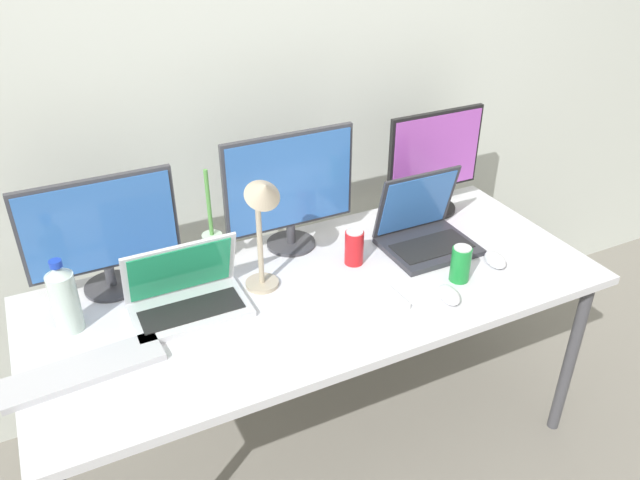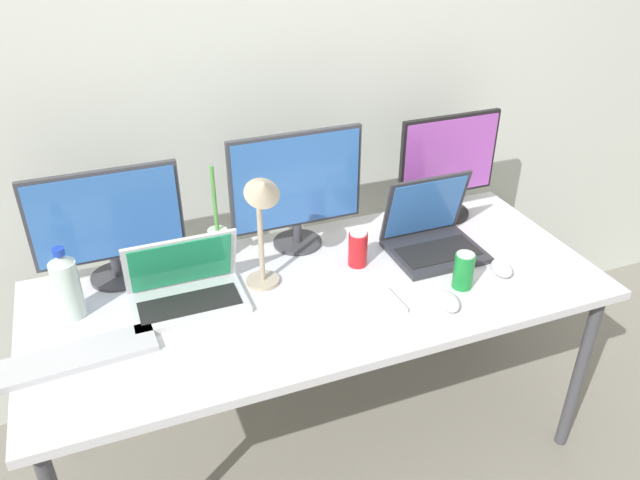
% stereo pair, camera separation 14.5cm
% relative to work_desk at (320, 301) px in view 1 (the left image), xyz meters
% --- Properties ---
extents(ground_plane, '(16.00, 16.00, 0.00)m').
position_rel_work_desk_xyz_m(ground_plane, '(0.00, 0.00, -0.68)').
color(ground_plane, gray).
extents(wall_back, '(7.00, 0.08, 2.60)m').
position_rel_work_desk_xyz_m(wall_back, '(0.00, 0.59, 0.62)').
color(wall_back, silver).
rests_on(wall_back, ground).
extents(work_desk, '(1.88, 0.79, 0.74)m').
position_rel_work_desk_xyz_m(work_desk, '(0.00, 0.00, 0.00)').
color(work_desk, '#424247').
rests_on(work_desk, ground).
extents(monitor_left, '(0.48, 0.18, 0.39)m').
position_rel_work_desk_xyz_m(monitor_left, '(-0.61, 0.30, 0.27)').
color(monitor_left, '#38383D').
rests_on(monitor_left, work_desk).
extents(monitor_center, '(0.48, 0.18, 0.43)m').
position_rel_work_desk_xyz_m(monitor_center, '(0.02, 0.29, 0.29)').
color(monitor_center, '#38383D').
rests_on(monitor_center, work_desk).
extents(monitor_right, '(0.41, 0.21, 0.41)m').
position_rel_work_desk_xyz_m(monitor_right, '(0.64, 0.30, 0.27)').
color(monitor_right, black).
rests_on(monitor_right, work_desk).
extents(laptop_silver, '(0.35, 0.22, 0.23)m').
position_rel_work_desk_xyz_m(laptop_silver, '(-0.42, 0.08, 0.11)').
color(laptop_silver, silver).
rests_on(laptop_silver, work_desk).
extents(laptop_secondary, '(0.32, 0.26, 0.27)m').
position_rel_work_desk_xyz_m(laptop_secondary, '(0.46, 0.08, 0.12)').
color(laptop_secondary, '#2D2D33').
rests_on(laptop_secondary, work_desk).
extents(keyboard_main, '(0.43, 0.15, 0.02)m').
position_rel_work_desk_xyz_m(keyboard_main, '(-0.76, -0.08, 0.07)').
color(keyboard_main, '#B2B2B7').
rests_on(keyboard_main, work_desk).
extents(keyboard_aux, '(0.37, 0.15, 0.02)m').
position_rel_work_desk_xyz_m(keyboard_aux, '(0.01, -0.18, 0.07)').
color(keyboard_aux, white).
rests_on(keyboard_aux, work_desk).
extents(mouse_by_keyboard, '(0.09, 0.12, 0.04)m').
position_rel_work_desk_xyz_m(mouse_by_keyboard, '(0.61, -0.15, 0.08)').
color(mouse_by_keyboard, silver).
rests_on(mouse_by_keyboard, work_desk).
extents(mouse_by_laptop, '(0.09, 0.12, 0.04)m').
position_rel_work_desk_xyz_m(mouse_by_laptop, '(0.34, -0.24, 0.07)').
color(mouse_by_laptop, silver).
rests_on(mouse_by_laptop, work_desk).
extents(water_bottle, '(0.08, 0.08, 0.24)m').
position_rel_work_desk_xyz_m(water_bottle, '(-0.76, 0.14, 0.17)').
color(water_bottle, silver).
rests_on(water_bottle, work_desk).
extents(soda_can_near_keyboard, '(0.07, 0.07, 0.13)m').
position_rel_work_desk_xyz_m(soda_can_near_keyboard, '(0.44, -0.17, 0.12)').
color(soda_can_near_keyboard, '#197F33').
rests_on(soda_can_near_keyboard, work_desk).
extents(soda_can_by_laptop, '(0.07, 0.07, 0.13)m').
position_rel_work_desk_xyz_m(soda_can_by_laptop, '(0.17, 0.08, 0.12)').
color(soda_can_by_laptop, red).
rests_on(soda_can_by_laptop, work_desk).
extents(bamboo_vase, '(0.07, 0.07, 0.35)m').
position_rel_work_desk_xyz_m(bamboo_vase, '(-0.27, 0.30, 0.13)').
color(bamboo_vase, '#B2D1B7').
rests_on(bamboo_vase, work_desk).
extents(desk_lamp, '(0.11, 0.18, 0.43)m').
position_rel_work_desk_xyz_m(desk_lamp, '(-0.17, 0.05, 0.35)').
color(desk_lamp, tan).
rests_on(desk_lamp, work_desk).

